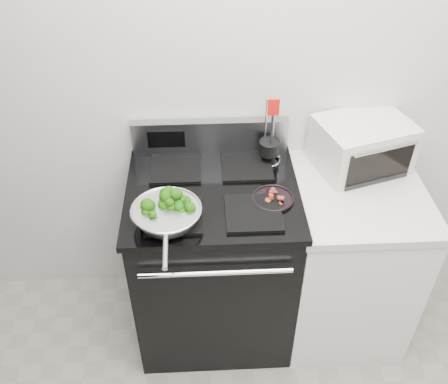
{
  "coord_description": "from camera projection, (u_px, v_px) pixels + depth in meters",
  "views": [
    {
      "loc": [
        -0.33,
        -0.34,
        2.38
      ],
      "look_at": [
        -0.25,
        1.36,
        0.98
      ],
      "focal_mm": 40.0,
      "sensor_mm": 36.0,
      "label": 1
    }
  ],
  "objects": [
    {
      "name": "toaster_oven",
      "position": [
        362.0,
        145.0,
        2.38
      ],
      "size": [
        0.49,
        0.43,
        0.24
      ],
      "rotation": [
        0.0,
        0.0,
        0.3
      ],
      "color": "silver",
      "rests_on": "counter"
    },
    {
      "name": "counter",
      "position": [
        345.0,
        259.0,
        2.6
      ],
      "size": [
        0.62,
        0.68,
        0.92
      ],
      "color": "white",
      "rests_on": "floor"
    },
    {
      "name": "back_wall",
      "position": [
        274.0,
        74.0,
        2.28
      ],
      "size": [
        4.0,
        0.02,
        2.7
      ],
      "primitive_type": "cube",
      "color": "silver",
      "rests_on": "ground"
    },
    {
      "name": "broccoli_pile",
      "position": [
        166.0,
        210.0,
        2.05
      ],
      "size": [
        0.23,
        0.23,
        0.08
      ],
      "primitive_type": null,
      "color": "black",
      "rests_on": "skillet"
    },
    {
      "name": "bacon_plate",
      "position": [
        273.0,
        197.0,
        2.2
      ],
      "size": [
        0.19,
        0.19,
        0.04
      ],
      "rotation": [
        0.0,
        0.0,
        0.02
      ],
      "color": "black",
      "rests_on": "gas_range"
    },
    {
      "name": "skillet",
      "position": [
        167.0,
        214.0,
        2.06
      ],
      "size": [
        0.3,
        0.47,
        0.06
      ],
      "rotation": [
        0.0,
        0.0,
        0.02
      ],
      "color": "silver",
      "rests_on": "gas_range"
    },
    {
      "name": "gas_range",
      "position": [
        214.0,
        260.0,
        2.56
      ],
      "size": [
        0.79,
        0.69,
        1.13
      ],
      "color": "black",
      "rests_on": "floor"
    },
    {
      "name": "utensil_holder",
      "position": [
        269.0,
        151.0,
        2.39
      ],
      "size": [
        0.11,
        0.11,
        0.35
      ],
      "rotation": [
        0.0,
        0.0,
        -0.04
      ],
      "color": "silver",
      "rests_on": "gas_range"
    }
  ]
}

